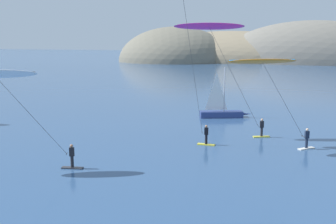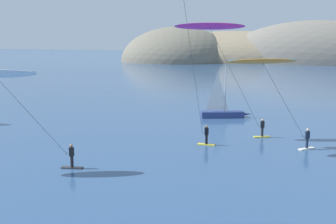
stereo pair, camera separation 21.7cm
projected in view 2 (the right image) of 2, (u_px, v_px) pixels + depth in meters
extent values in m
ellipsoid|color=slate|center=(315.00, 63.00, 153.69)|extent=(69.39, 31.45, 30.82)
ellipsoid|color=#7A705B|center=(286.00, 62.00, 158.09)|extent=(43.85, 29.52, 17.26)
ellipsoid|color=#84755B|center=(233.00, 61.00, 169.83)|extent=(84.69, 44.87, 23.81)
ellipsoid|color=#6B6656|center=(178.00, 61.00, 166.91)|extent=(45.14, 44.61, 27.06)
cube|color=navy|center=(222.00, 114.00, 47.82)|extent=(4.99, 2.99, 0.70)
cone|color=navy|center=(243.00, 114.00, 47.94)|extent=(2.26, 1.38, 0.67)
cylinder|color=#B2B2B7|center=(225.00, 89.00, 47.34)|extent=(0.12, 0.12, 5.00)
pyramid|color=white|center=(217.00, 91.00, 47.33)|extent=(1.71, 0.70, 4.25)
cylinder|color=#A5A5AD|center=(217.00, 109.00, 47.68)|extent=(1.71, 0.70, 0.08)
cube|color=yellow|center=(206.00, 144.00, 35.43)|extent=(1.51, 0.46, 0.08)
cylinder|color=black|center=(206.00, 139.00, 35.36)|extent=(0.22, 0.22, 0.80)
cube|color=black|center=(207.00, 131.00, 35.24)|extent=(0.37, 0.26, 0.60)
sphere|color=#9E7051|center=(207.00, 126.00, 35.16)|extent=(0.22, 0.22, 0.22)
cylinder|color=black|center=(202.00, 133.00, 35.30)|extent=(0.14, 0.55, 0.04)
cylinder|color=#333338|center=(192.00, 60.00, 34.36)|extent=(1.85, 0.37, 12.17)
cube|color=yellow|center=(262.00, 137.00, 38.22)|extent=(1.54, 0.92, 0.08)
cylinder|color=black|center=(262.00, 132.00, 38.15)|extent=(0.22, 0.22, 0.80)
cube|color=black|center=(262.00, 124.00, 38.03)|extent=(0.38, 0.29, 0.60)
sphere|color=tan|center=(263.00, 120.00, 37.96)|extent=(0.22, 0.22, 0.22)
cylinder|color=black|center=(259.00, 126.00, 38.05)|extent=(0.20, 0.54, 0.04)
ellipsoid|color=#D62D9E|center=(210.00, 26.00, 36.53)|extent=(6.24, 2.91, 0.73)
cylinder|color=#28D160|center=(210.00, 26.00, 36.52)|extent=(5.66, 1.92, 0.16)
cylinder|color=#333338|center=(235.00, 78.00, 37.30)|extent=(4.39, 1.41, 8.75)
cube|color=#2D2D33|center=(72.00, 168.00, 29.08)|extent=(1.55, 0.64, 0.08)
cylinder|color=black|center=(72.00, 161.00, 29.01)|extent=(0.22, 0.22, 0.80)
cube|color=black|center=(72.00, 152.00, 28.89)|extent=(0.39, 0.32, 0.60)
sphere|color=#9E7051|center=(71.00, 146.00, 28.81)|extent=(0.22, 0.22, 0.22)
cylinder|color=black|center=(66.00, 153.00, 28.87)|extent=(0.26, 0.52, 0.04)
cylinder|color=#333338|center=(31.00, 115.00, 28.17)|extent=(4.05, 1.81, 5.43)
cube|color=silver|center=(307.00, 149.00, 34.10)|extent=(1.36, 1.33, 0.08)
cylinder|color=#192338|center=(307.00, 143.00, 34.02)|extent=(0.22, 0.22, 0.80)
cube|color=#192338|center=(307.00, 135.00, 33.90)|extent=(0.39, 0.34, 0.60)
sphere|color=beige|center=(308.00, 130.00, 33.83)|extent=(0.22, 0.22, 0.22)
cylinder|color=black|center=(303.00, 137.00, 33.86)|extent=(0.30, 0.50, 0.04)
ellipsoid|color=orange|center=(263.00, 61.00, 32.11)|extent=(5.56, 3.84, 0.58)
cylinder|color=#0F7FE5|center=(263.00, 61.00, 32.11)|extent=(4.75, 2.68, 0.16)
cylinder|color=#333338|center=(284.00, 101.00, 32.99)|extent=(3.31, 1.81, 5.98)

